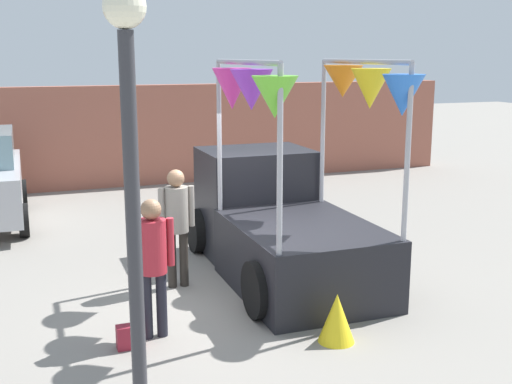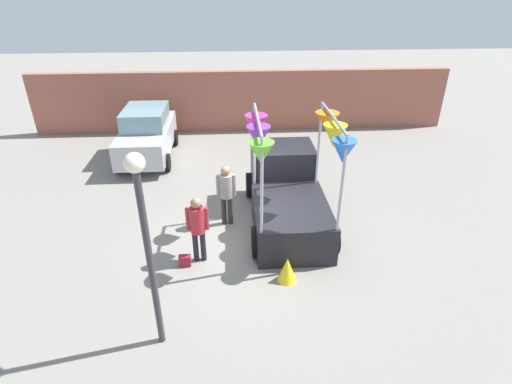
% 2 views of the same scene
% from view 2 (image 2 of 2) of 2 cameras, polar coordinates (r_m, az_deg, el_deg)
% --- Properties ---
extents(ground_plane, '(60.00, 60.00, 0.00)m').
position_cam_2_polar(ground_plane, '(10.77, -0.09, -6.18)').
color(ground_plane, gray).
extents(vendor_truck, '(2.52, 4.16, 3.30)m').
position_cam_2_polar(vendor_truck, '(11.08, 4.37, 0.49)').
color(vendor_truck, black).
rests_on(vendor_truck, ground).
extents(parked_car, '(1.88, 4.00, 1.88)m').
position_cam_2_polar(parked_car, '(15.59, -15.32, 8.03)').
color(parked_car, '#B7B7BC').
rests_on(parked_car, ground).
extents(person_customer, '(0.53, 0.34, 1.72)m').
position_cam_2_polar(person_customer, '(9.41, -8.35, -4.52)').
color(person_customer, black).
rests_on(person_customer, ground).
extents(person_vendor, '(0.53, 0.34, 1.76)m').
position_cam_2_polar(person_vendor, '(10.75, -4.27, 0.34)').
color(person_vendor, '#2D2823').
rests_on(person_vendor, ground).
extents(handbag, '(0.28, 0.16, 0.28)m').
position_cam_2_polar(handbag, '(9.81, -10.12, -9.64)').
color(handbag, maroon).
rests_on(handbag, ground).
extents(street_lamp, '(0.32, 0.32, 3.86)m').
position_cam_2_polar(street_lamp, '(6.69, -15.57, -5.20)').
color(street_lamp, '#333338').
rests_on(street_lamp, ground).
extents(brick_boundary_wall, '(18.00, 0.36, 2.60)m').
position_cam_2_polar(brick_boundary_wall, '(17.97, -1.88, 12.86)').
color(brick_boundary_wall, '#9E5947').
rests_on(brick_boundary_wall, ground).
extents(folded_kite_bundle_sunflower, '(0.52, 0.52, 0.60)m').
position_cam_2_polar(folded_kite_bundle_sunflower, '(9.18, 4.47, -10.97)').
color(folded_kite_bundle_sunflower, yellow).
rests_on(folded_kite_bundle_sunflower, ground).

